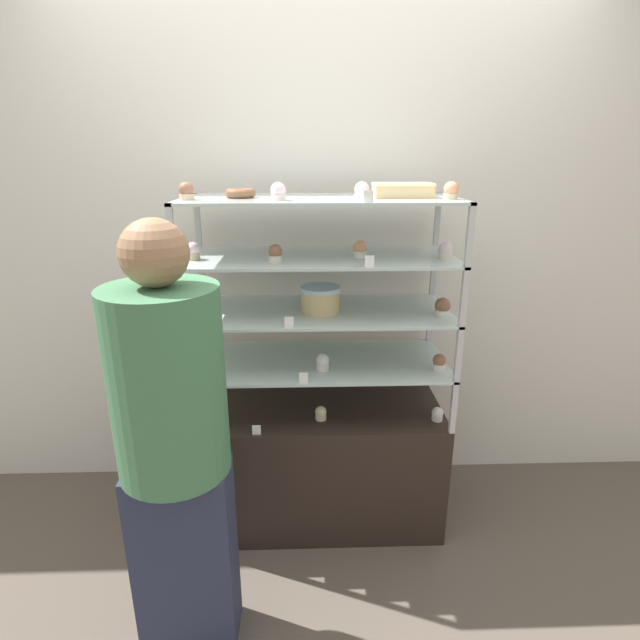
# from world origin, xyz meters

# --- Properties ---
(ground_plane) EXTENTS (20.00, 20.00, 0.00)m
(ground_plane) POSITION_xyz_m (0.00, 0.00, 0.00)
(ground_plane) COLOR brown
(back_wall) EXTENTS (8.00, 0.05, 2.60)m
(back_wall) POSITION_xyz_m (0.00, 0.40, 1.30)
(back_wall) COLOR silver
(back_wall) RESTS_ON ground_plane
(display_base) EXTENTS (1.14, 0.50, 0.59)m
(display_base) POSITION_xyz_m (0.00, 0.00, 0.30)
(display_base) COLOR black
(display_base) RESTS_ON ground_plane
(display_riser_lower) EXTENTS (1.14, 0.50, 0.24)m
(display_riser_lower) POSITION_xyz_m (0.00, 0.00, 0.82)
(display_riser_lower) COLOR #B7B7BC
(display_riser_lower) RESTS_ON display_base
(display_riser_middle) EXTENTS (1.14, 0.50, 0.24)m
(display_riser_middle) POSITION_xyz_m (0.00, 0.00, 1.06)
(display_riser_middle) COLOR #B7B7BC
(display_riser_middle) RESTS_ON display_riser_lower
(display_riser_upper) EXTENTS (1.14, 0.50, 0.24)m
(display_riser_upper) POSITION_xyz_m (0.00, 0.00, 1.30)
(display_riser_upper) COLOR #B7B7BC
(display_riser_upper) RESTS_ON display_riser_middle
(display_riser_top) EXTENTS (1.14, 0.50, 0.24)m
(display_riser_top) POSITION_xyz_m (0.00, 0.00, 1.54)
(display_riser_top) COLOR #B7B7BC
(display_riser_top) RESTS_ON display_riser_upper
(layer_cake_centerpiece) EXTENTS (0.17, 0.17, 0.11)m
(layer_cake_centerpiece) POSITION_xyz_m (-0.00, -0.04, 1.13)
(layer_cake_centerpiece) COLOR #DBBC84
(layer_cake_centerpiece) RESTS_ON display_riser_middle
(sheet_cake_frosted) EXTENTS (0.24, 0.14, 0.06)m
(sheet_cake_frosted) POSITION_xyz_m (0.34, -0.01, 1.59)
(sheet_cake_frosted) COLOR #DBBC84
(sheet_cake_frosted) RESTS_ON display_riser_top
(cupcake_0) EXTENTS (0.05, 0.05, 0.06)m
(cupcake_0) POSITION_xyz_m (-0.50, -0.08, 0.62)
(cupcake_0) COLOR white
(cupcake_0) RESTS_ON display_base
(cupcake_1) EXTENTS (0.05, 0.05, 0.06)m
(cupcake_1) POSITION_xyz_m (-0.00, -0.11, 0.62)
(cupcake_1) COLOR beige
(cupcake_1) RESTS_ON display_base
(cupcake_2) EXTENTS (0.05, 0.05, 0.06)m
(cupcake_2) POSITION_xyz_m (0.52, -0.14, 0.62)
(cupcake_2) COLOR white
(cupcake_2) RESTS_ON display_base
(price_tag_0) EXTENTS (0.04, 0.00, 0.04)m
(price_tag_0) POSITION_xyz_m (-0.28, -0.23, 0.61)
(price_tag_0) COLOR white
(price_tag_0) RESTS_ON display_base
(cupcake_3) EXTENTS (0.06, 0.06, 0.07)m
(cupcake_3) POSITION_xyz_m (-0.52, -0.09, 0.87)
(cupcake_3) COLOR beige
(cupcake_3) RESTS_ON display_riser_lower
(cupcake_4) EXTENTS (0.06, 0.06, 0.07)m
(cupcake_4) POSITION_xyz_m (0.01, -0.11, 0.87)
(cupcake_4) COLOR white
(cupcake_4) RESTS_ON display_riser_lower
(cupcake_5) EXTENTS (0.06, 0.06, 0.07)m
(cupcake_5) POSITION_xyz_m (0.51, -0.12, 0.87)
(cupcake_5) COLOR white
(cupcake_5) RESTS_ON display_riser_lower
(price_tag_1) EXTENTS (0.04, 0.00, 0.04)m
(price_tag_1) POSITION_xyz_m (-0.08, -0.23, 0.86)
(price_tag_1) COLOR white
(price_tag_1) RESTS_ON display_riser_lower
(cupcake_6) EXTENTS (0.07, 0.07, 0.07)m
(cupcake_6) POSITION_xyz_m (-0.49, -0.05, 1.11)
(cupcake_6) COLOR #CCB28C
(cupcake_6) RESTS_ON display_riser_middle
(cupcake_7) EXTENTS (0.07, 0.07, 0.07)m
(cupcake_7) POSITION_xyz_m (0.52, -0.09, 1.11)
(cupcake_7) COLOR white
(cupcake_7) RESTS_ON display_riser_middle
(price_tag_2) EXTENTS (0.04, 0.00, 0.04)m
(price_tag_2) POSITION_xyz_m (-0.13, -0.23, 1.10)
(price_tag_2) COLOR white
(price_tag_2) RESTS_ON display_riser_middle
(cupcake_8) EXTENTS (0.06, 0.06, 0.07)m
(cupcake_8) POSITION_xyz_m (-0.52, -0.07, 1.35)
(cupcake_8) COLOR #CCB28C
(cupcake_8) RESTS_ON display_riser_upper
(cupcake_9) EXTENTS (0.06, 0.06, 0.07)m
(cupcake_9) POSITION_xyz_m (-0.18, -0.13, 1.35)
(cupcake_9) COLOR beige
(cupcake_9) RESTS_ON display_riser_upper
(cupcake_10) EXTENTS (0.06, 0.06, 0.07)m
(cupcake_10) POSITION_xyz_m (0.17, -0.04, 1.35)
(cupcake_10) COLOR white
(cupcake_10) RESTS_ON display_riser_upper
(cupcake_11) EXTENTS (0.06, 0.06, 0.07)m
(cupcake_11) POSITION_xyz_m (0.51, -0.08, 1.35)
(cupcake_11) COLOR beige
(cupcake_11) RESTS_ON display_riser_upper
(price_tag_3) EXTENTS (0.04, 0.00, 0.04)m
(price_tag_3) POSITION_xyz_m (0.18, -0.23, 1.34)
(price_tag_3) COLOR white
(price_tag_3) RESTS_ON display_riser_upper
(cupcake_12) EXTENTS (0.06, 0.06, 0.07)m
(cupcake_12) POSITION_xyz_m (-0.52, -0.10, 1.59)
(cupcake_12) COLOR #CCB28C
(cupcake_12) RESTS_ON display_riser_top
(cupcake_13) EXTENTS (0.06, 0.06, 0.07)m
(cupcake_13) POSITION_xyz_m (-0.16, -0.13, 1.59)
(cupcake_13) COLOR beige
(cupcake_13) RESTS_ON display_riser_top
(cupcake_14) EXTENTS (0.06, 0.06, 0.07)m
(cupcake_14) POSITION_xyz_m (0.16, -0.11, 1.59)
(cupcake_14) COLOR white
(cupcake_14) RESTS_ON display_riser_top
(cupcake_15) EXTENTS (0.06, 0.06, 0.07)m
(cupcake_15) POSITION_xyz_m (0.51, -0.10, 1.59)
(cupcake_15) COLOR #CCB28C
(cupcake_15) RESTS_ON display_riser_top
(price_tag_4) EXTENTS (0.04, 0.00, 0.04)m
(price_tag_4) POSITION_xyz_m (0.17, -0.23, 1.58)
(price_tag_4) COLOR white
(price_tag_4) RESTS_ON display_riser_top
(donut_glazed) EXTENTS (0.12, 0.12, 0.04)m
(donut_glazed) POSITION_xyz_m (-0.32, -0.00, 1.57)
(donut_glazed) COLOR brown
(donut_glazed) RESTS_ON display_riser_top
(customer_figure) EXTENTS (0.36, 0.36, 1.56)m
(customer_figure) POSITION_xyz_m (-0.50, -0.65, 0.83)
(customer_figure) COLOR #282D47
(customer_figure) RESTS_ON ground_plane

